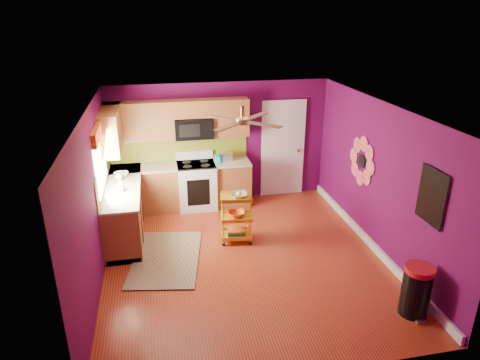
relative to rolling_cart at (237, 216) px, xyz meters
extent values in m
plane|color=maroon|center=(0.02, -0.61, -0.49)|extent=(5.00, 5.00, 0.00)
cube|color=#570947|center=(0.02, 1.89, 0.76)|extent=(4.50, 0.04, 2.50)
cube|color=#570947|center=(0.02, -3.11, 0.76)|extent=(4.50, 0.04, 2.50)
cube|color=#570947|center=(-2.23, -0.61, 0.76)|extent=(0.04, 5.00, 2.50)
cube|color=#570947|center=(2.27, -0.61, 0.76)|extent=(0.04, 5.00, 2.50)
cube|color=silver|center=(0.02, -0.61, 2.01)|extent=(4.50, 5.00, 0.04)
cube|color=white|center=(2.24, -0.61, -0.42)|extent=(0.05, 4.90, 0.14)
cube|color=brown|center=(-1.93, 0.74, -0.04)|extent=(0.60, 2.30, 0.90)
cube|color=brown|center=(-0.83, 1.59, -0.04)|extent=(2.80, 0.60, 0.90)
cube|color=beige|center=(-1.93, 0.74, 0.43)|extent=(0.63, 2.30, 0.04)
cube|color=beige|center=(-0.83, 1.59, 0.43)|extent=(2.80, 0.63, 0.04)
cube|color=black|center=(-1.93, 0.74, -0.44)|extent=(0.54, 2.30, 0.10)
cube|color=black|center=(-0.83, 1.59, -0.44)|extent=(2.80, 0.54, 0.10)
cube|color=white|center=(-0.53, 1.56, -0.03)|extent=(0.76, 0.66, 0.92)
cube|color=black|center=(-0.53, 1.56, 0.43)|extent=(0.76, 0.62, 0.03)
cube|color=white|center=(-0.53, 1.84, 0.55)|extent=(0.76, 0.06, 0.18)
cube|color=black|center=(-0.53, 1.24, -0.04)|extent=(0.45, 0.02, 0.55)
cube|color=brown|center=(-1.57, 1.73, 1.33)|extent=(1.32, 0.33, 0.75)
cube|color=brown|center=(0.21, 1.73, 1.33)|extent=(0.72, 0.33, 0.75)
cube|color=brown|center=(-0.53, 1.73, 1.54)|extent=(0.76, 0.33, 0.34)
cube|color=brown|center=(-2.07, 1.24, 1.33)|extent=(0.33, 1.30, 0.75)
cube|color=black|center=(-0.53, 1.69, 1.16)|extent=(0.76, 0.38, 0.40)
cube|color=olive|center=(-0.83, 1.88, 0.70)|extent=(2.80, 0.01, 0.51)
cube|color=olive|center=(-2.22, 0.74, 0.70)|extent=(0.01, 2.30, 0.51)
cube|color=white|center=(-2.21, 0.44, 1.06)|extent=(0.03, 1.20, 1.00)
cube|color=#D55012|center=(-2.18, 0.44, 1.53)|extent=(0.08, 1.35, 0.22)
cube|color=white|center=(1.37, 1.87, 0.53)|extent=(0.85, 0.04, 2.05)
cube|color=white|center=(1.37, 1.85, 0.53)|extent=(0.95, 0.02, 2.15)
sphere|color=#BF8C3F|center=(1.69, 1.81, 0.51)|extent=(0.07, 0.07, 0.07)
cylinder|color=black|center=(2.25, -0.01, 0.86)|extent=(0.01, 0.24, 0.24)
cube|color=#1A7CAF|center=(2.25, -2.01, 1.06)|extent=(0.03, 0.52, 0.72)
cube|color=black|center=(2.23, -2.01, 1.06)|extent=(0.01, 0.56, 0.76)
cylinder|color=#BF8C3F|center=(0.02, -0.41, 1.93)|extent=(0.06, 0.06, 0.16)
cylinder|color=#BF8C3F|center=(0.02, -0.41, 1.79)|extent=(0.20, 0.20, 0.08)
cube|color=#4C2D19|center=(0.28, -0.14, 1.79)|extent=(0.47, 0.47, 0.01)
cube|color=#4C2D19|center=(-0.25, -0.14, 1.79)|extent=(0.47, 0.47, 0.01)
cube|color=#4C2D19|center=(-0.25, -0.68, 1.79)|extent=(0.47, 0.47, 0.01)
cube|color=#4C2D19|center=(0.28, -0.68, 1.79)|extent=(0.47, 0.47, 0.01)
cube|color=#311C10|center=(-1.26, -0.36, -0.48)|extent=(1.34, 1.89, 0.02)
cylinder|color=gold|center=(-0.26, -0.13, -0.04)|extent=(0.02, 0.02, 0.82)
cylinder|color=gold|center=(0.21, -0.19, -0.04)|extent=(0.02, 0.02, 0.82)
cylinder|color=gold|center=(-0.22, 0.19, -0.04)|extent=(0.02, 0.02, 0.82)
cylinder|color=gold|center=(0.25, 0.14, -0.04)|extent=(0.02, 0.02, 0.82)
sphere|color=black|center=(-0.26, -0.13, -0.46)|extent=(0.06, 0.06, 0.06)
sphere|color=black|center=(0.21, -0.19, -0.46)|extent=(0.06, 0.06, 0.06)
sphere|color=black|center=(-0.22, 0.19, -0.46)|extent=(0.06, 0.06, 0.06)
sphere|color=black|center=(0.25, 0.14, -0.46)|extent=(0.06, 0.06, 0.06)
cube|color=gold|center=(-0.01, 0.00, 0.35)|extent=(0.57, 0.44, 0.03)
cube|color=gold|center=(-0.01, 0.00, -0.03)|extent=(0.57, 0.44, 0.03)
cube|color=gold|center=(-0.01, 0.00, -0.38)|extent=(0.57, 0.44, 0.03)
imported|color=beige|center=(0.04, 0.00, 0.40)|extent=(0.32, 0.32, 0.07)
sphere|color=yellow|center=(0.04, 0.00, 0.42)|extent=(0.10, 0.10, 0.10)
imported|color=#D55012|center=(-0.01, 0.00, 0.03)|extent=(0.33, 0.33, 0.09)
cube|color=navy|center=(-0.01, 0.00, -0.34)|extent=(0.33, 0.27, 0.04)
cube|color=#267233|center=(-0.01, 0.00, -0.31)|extent=(0.33, 0.27, 0.03)
cube|color=#D55012|center=(-0.01, 0.00, -0.28)|extent=(0.33, 0.27, 0.03)
cylinder|color=black|center=(1.97, -2.38, -0.17)|extent=(0.40, 0.40, 0.65)
cylinder|color=red|center=(1.97, -2.38, 0.20)|extent=(0.38, 0.38, 0.08)
cube|color=beige|center=(1.97, -2.57, -0.48)|extent=(0.13, 0.07, 0.03)
cylinder|color=teal|center=(-0.07, 1.57, 0.53)|extent=(0.18, 0.18, 0.16)
sphere|color=teal|center=(-0.07, 1.57, 0.63)|extent=(0.06, 0.06, 0.06)
cube|color=beige|center=(0.10, 1.61, 0.54)|extent=(0.22, 0.15, 0.18)
imported|color=#EA3F72|center=(-1.93, 0.43, 0.55)|extent=(0.09, 0.09, 0.20)
imported|color=white|center=(-2.00, 0.97, 0.54)|extent=(0.14, 0.14, 0.18)
imported|color=white|center=(-1.97, 1.16, 0.48)|extent=(0.27, 0.27, 0.07)
imported|color=white|center=(-1.94, 0.45, 0.50)|extent=(0.14, 0.14, 0.11)
camera|label=1|loc=(-1.25, -6.55, 3.37)|focal=32.00mm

